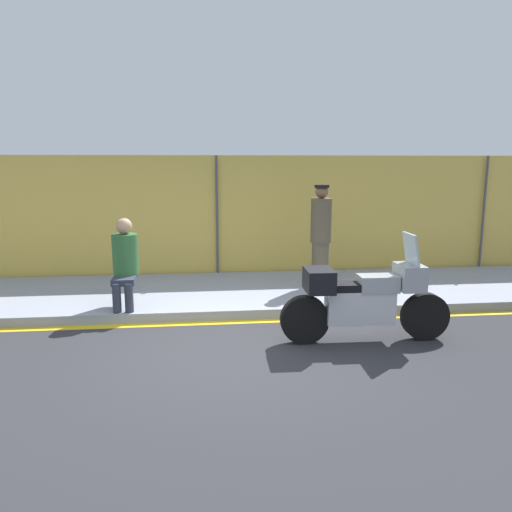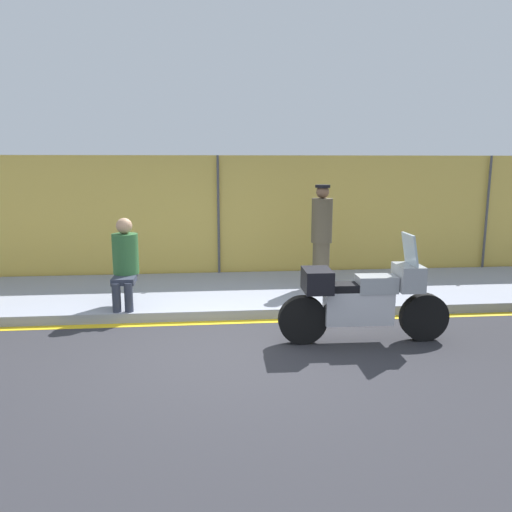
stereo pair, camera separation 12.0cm
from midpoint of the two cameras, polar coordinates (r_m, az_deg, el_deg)
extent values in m
plane|color=#2D2D33|center=(6.46, -3.60, -11.08)|extent=(120.00, 120.00, 0.00)
cube|color=#8E93A3|center=(9.03, -4.45, -4.24)|extent=(42.45, 2.75, 0.15)
cube|color=gold|center=(7.64, -4.07, -7.58)|extent=(42.45, 0.18, 0.01)
cube|color=gold|center=(10.25, -4.83, 4.31)|extent=(40.33, 0.08, 2.53)
cylinder|color=#4C4C51|center=(10.15, -4.81, 4.25)|extent=(0.05, 0.05, 2.53)
cylinder|color=#4C4C51|center=(11.78, 24.28, 4.23)|extent=(0.05, 0.05, 2.53)
cylinder|color=black|center=(7.20, 18.28, -6.56)|extent=(0.66, 0.15, 0.65)
cylinder|color=black|center=(6.73, 5.06, -7.26)|extent=(0.66, 0.15, 0.65)
cube|color=silver|center=(6.85, 11.29, -5.69)|extent=(0.92, 0.30, 0.45)
cube|color=#999EA3|center=(6.83, 13.26, -3.06)|extent=(0.53, 0.32, 0.22)
cube|color=black|center=(6.75, 10.56, -3.48)|extent=(0.61, 0.29, 0.10)
cube|color=#999EA3|center=(6.96, 16.66, -2.29)|extent=(0.33, 0.48, 0.34)
cube|color=silver|center=(6.89, 16.83, 0.79)|extent=(0.11, 0.42, 0.42)
cube|color=black|center=(6.62, 6.70, -2.76)|extent=(0.37, 0.51, 0.30)
cylinder|color=brown|center=(9.26, 6.96, -0.88)|extent=(0.31, 0.31, 0.80)
cylinder|color=brown|center=(9.13, 7.08, 4.05)|extent=(0.38, 0.38, 0.80)
sphere|color=brown|center=(9.09, 7.15, 7.30)|extent=(0.23, 0.23, 0.23)
cylinder|color=black|center=(9.08, 7.17, 7.92)|extent=(0.27, 0.27, 0.05)
cylinder|color=#2D3342|center=(7.84, -16.05, -4.66)|extent=(0.13, 0.13, 0.45)
cylinder|color=#2D3342|center=(7.81, -14.74, -4.65)|extent=(0.13, 0.13, 0.45)
cube|color=#2D3342|center=(7.98, -15.23, -2.68)|extent=(0.34, 0.45, 0.10)
cylinder|color=#2D6033|center=(8.13, -15.12, 0.21)|extent=(0.40, 0.40, 0.64)
sphere|color=tan|center=(8.06, -15.27, 3.31)|extent=(0.25, 0.25, 0.25)
camera|label=1|loc=(0.06, -90.41, -0.08)|focal=35.00mm
camera|label=2|loc=(0.06, 89.59, 0.08)|focal=35.00mm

